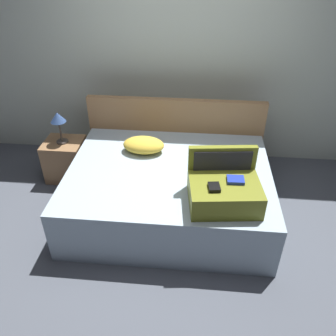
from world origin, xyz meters
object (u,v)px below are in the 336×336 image
(hard_case_large, at_px, (224,189))
(pillow_near_headboard, at_px, (144,145))
(bed, at_px, (169,191))
(table_lamp, at_px, (58,119))
(nightstand, at_px, (66,159))

(hard_case_large, height_order, pillow_near_headboard, hard_case_large)
(bed, xyz_separation_m, table_lamp, (-1.28, 0.52, 0.50))
(bed, distance_m, nightstand, 1.38)
(bed, relative_size, pillow_near_headboard, 4.59)
(bed, distance_m, pillow_near_headboard, 0.56)
(nightstand, distance_m, table_lamp, 0.53)
(pillow_near_headboard, relative_size, nightstand, 0.91)
(table_lamp, bearing_deg, bed, -22.29)
(bed, relative_size, nightstand, 4.17)
(bed, height_order, hard_case_large, hard_case_large)
(pillow_near_headboard, xyz_separation_m, table_lamp, (-0.98, 0.20, 0.15))
(pillow_near_headboard, xyz_separation_m, nightstand, (-0.98, 0.20, -0.38))
(hard_case_large, relative_size, pillow_near_headboard, 1.48)
(bed, xyz_separation_m, nightstand, (-1.28, 0.52, -0.03))
(bed, bearing_deg, pillow_near_headboard, 133.17)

